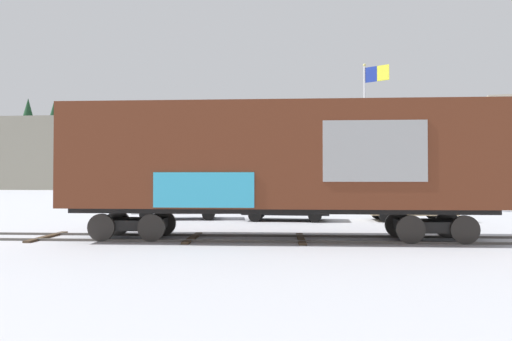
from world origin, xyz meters
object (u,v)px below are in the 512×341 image
at_px(flagpole, 370,114).
at_px(parked_car_black, 285,204).
at_px(parked_car_tan, 409,203).
at_px(freight_car, 279,159).
at_px(parked_car_silver, 178,202).

height_order(flagpole, parked_car_black, flagpole).
xyz_separation_m(parked_car_black, parked_car_tan, (6.13, 0.30, 0.05)).
bearing_deg(flagpole, parked_car_black, -131.42).
distance_m(freight_car, flagpole, 14.12).
xyz_separation_m(freight_car, parked_car_black, (0.10, 6.63, -1.95)).
height_order(flagpole, parked_car_silver, flagpole).
distance_m(flagpole, parked_car_silver, 13.26).
height_order(parked_car_black, parked_car_tan, parked_car_tan).
height_order(freight_car, parked_car_tan, freight_car).
relative_size(flagpole, parked_car_black, 2.18).
bearing_deg(freight_car, parked_car_black, 89.15).
bearing_deg(parked_car_black, parked_car_tan, 2.76).
relative_size(flagpole, parked_car_tan, 2.27).
height_order(freight_car, parked_car_black, freight_car).
relative_size(freight_car, parked_car_tan, 3.47).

